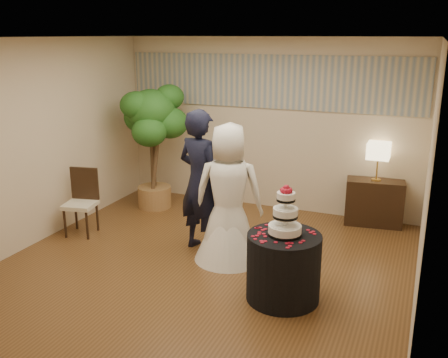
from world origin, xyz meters
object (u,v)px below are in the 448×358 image
at_px(groom, 200,181).
at_px(ficus_tree, 153,147).
at_px(bride, 229,193).
at_px(cake_table, 283,267).
at_px(console, 374,202).
at_px(side_chair, 80,203).
at_px(wedding_cake, 285,210).
at_px(table_lamp, 378,162).

distance_m(groom, ficus_tree, 1.94).
height_order(groom, bride, groom).
xyz_separation_m(cake_table, console, (0.66, 2.71, -0.03)).
xyz_separation_m(console, ficus_tree, (-3.52, -0.59, 0.69)).
relative_size(groom, console, 2.26).
bearing_deg(side_chair, cake_table, -23.25).
height_order(bride, wedding_cake, bride).
height_order(wedding_cake, ficus_tree, ficus_tree).
height_order(bride, table_lamp, bride).
relative_size(groom, bride, 1.07).
height_order(groom, console, groom).
relative_size(wedding_cake, ficus_tree, 0.27).
bearing_deg(console, bride, -136.39).
xyz_separation_m(cake_table, side_chair, (-3.25, 0.66, 0.10)).
xyz_separation_m(bride, table_lamp, (1.60, 1.99, 0.10)).
relative_size(console, side_chair, 0.88).
xyz_separation_m(groom, console, (2.06, 1.85, -0.61)).
height_order(groom, table_lamp, groom).
height_order(table_lamp, ficus_tree, ficus_tree).
xyz_separation_m(table_lamp, side_chair, (-3.90, -2.05, -0.52)).
bearing_deg(ficus_tree, side_chair, -104.55).
relative_size(cake_table, table_lamp, 1.40).
bearing_deg(table_lamp, cake_table, -103.58).
height_order(console, ficus_tree, ficus_tree).
bearing_deg(wedding_cake, ficus_tree, 143.45).
relative_size(cake_table, wedding_cake, 1.43).
relative_size(groom, cake_table, 2.38).
relative_size(console, ficus_tree, 0.41).
relative_size(cake_table, console, 0.95).
bearing_deg(side_chair, groom, -5.51).
relative_size(bride, cake_table, 2.22).
relative_size(wedding_cake, console, 0.66).
xyz_separation_m(groom, side_chair, (-1.84, -0.20, -0.48)).
distance_m(bride, wedding_cake, 1.19).
bearing_deg(bride, wedding_cake, 127.02).
bearing_deg(bride, groom, -32.97).
xyz_separation_m(groom, wedding_cake, (1.40, -0.86, 0.08)).
bearing_deg(ficus_tree, cake_table, -36.55).
height_order(wedding_cake, table_lamp, wedding_cake).
xyz_separation_m(bride, console, (1.60, 1.99, -0.55)).
bearing_deg(ficus_tree, wedding_cake, -36.55).
bearing_deg(groom, wedding_cake, 166.19).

